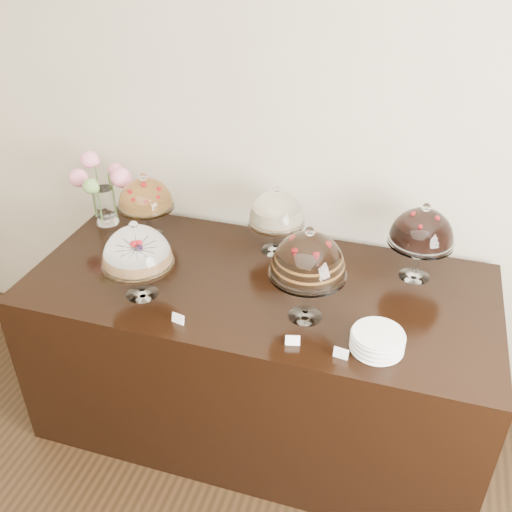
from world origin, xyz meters
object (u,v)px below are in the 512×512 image
(cake_stand_fruit_tart, at_px, (145,196))
(cake_stand_cheesecake, at_px, (276,211))
(cake_stand_sugar_sponge, at_px, (137,250))
(plate_stack, at_px, (377,341))
(display_counter, at_px, (259,354))
(cake_stand_dark_choco, at_px, (422,230))
(cake_stand_choco_layer, at_px, (308,258))
(flower_vase, at_px, (102,186))

(cake_stand_fruit_tart, bearing_deg, cake_stand_cheesecake, 4.57)
(cake_stand_sugar_sponge, bearing_deg, plate_stack, -3.28)
(plate_stack, bearing_deg, cake_stand_fruit_tart, 156.47)
(display_counter, bearing_deg, cake_stand_fruit_tart, 160.00)
(display_counter, relative_size, cake_stand_dark_choco, 5.63)
(cake_stand_sugar_sponge, xyz_separation_m, cake_stand_dark_choco, (1.18, 0.52, 0.02))
(cake_stand_fruit_tart, bearing_deg, display_counter, -20.00)
(cake_stand_sugar_sponge, bearing_deg, cake_stand_dark_choco, 23.69)
(cake_stand_sugar_sponge, xyz_separation_m, plate_stack, (1.08, -0.06, -0.20))
(cake_stand_choco_layer, bearing_deg, cake_stand_fruit_tart, 155.60)
(flower_vase, bearing_deg, cake_stand_choco_layer, -21.43)
(cake_stand_cheesecake, relative_size, cake_stand_fruit_tart, 1.00)
(flower_vase, bearing_deg, cake_stand_fruit_tart, -10.47)
(flower_vase, relative_size, plate_stack, 1.90)
(display_counter, bearing_deg, cake_stand_dark_choco, 21.57)
(cake_stand_sugar_sponge, distance_m, flower_vase, 0.74)
(display_counter, height_order, cake_stand_sugar_sponge, cake_stand_sugar_sponge)
(cake_stand_sugar_sponge, relative_size, cake_stand_choco_layer, 0.86)
(cake_stand_cheesecake, distance_m, cake_stand_fruit_tart, 0.69)
(cake_stand_cheesecake, height_order, flower_vase, flower_vase)
(display_counter, xyz_separation_m, plate_stack, (0.59, -0.31, 0.49))
(cake_stand_choco_layer, bearing_deg, cake_stand_cheesecake, 118.76)
(display_counter, height_order, cake_stand_choco_layer, cake_stand_choco_layer)
(display_counter, distance_m, cake_stand_sugar_sponge, 0.88)
(cake_stand_sugar_sponge, distance_m, cake_stand_fruit_tart, 0.54)
(cake_stand_choco_layer, relative_size, cake_stand_dark_choco, 1.14)
(display_counter, relative_size, cake_stand_cheesecake, 6.03)
(cake_stand_cheesecake, relative_size, cake_stand_dark_choco, 0.93)
(cake_stand_cheesecake, distance_m, plate_stack, 0.87)
(display_counter, xyz_separation_m, cake_stand_dark_choco, (0.70, 0.28, 0.71))
(cake_stand_fruit_tart, relative_size, flower_vase, 0.91)
(cake_stand_dark_choco, height_order, flower_vase, flower_vase)
(cake_stand_sugar_sponge, distance_m, cake_stand_choco_layer, 0.76)
(flower_vase, bearing_deg, plate_stack, -21.31)
(display_counter, distance_m, cake_stand_dark_choco, 1.03)
(cake_stand_dark_choco, bearing_deg, cake_stand_fruit_tart, -179.05)
(plate_stack, bearing_deg, cake_stand_dark_choco, 79.38)
(cake_stand_fruit_tart, distance_m, plate_stack, 1.41)
(display_counter, distance_m, cake_stand_fruit_tart, 1.01)
(cake_stand_cheesecake, bearing_deg, cake_stand_dark_choco, -2.61)
(cake_stand_choco_layer, height_order, plate_stack, cake_stand_choco_layer)
(plate_stack, bearing_deg, cake_stand_choco_layer, 159.12)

